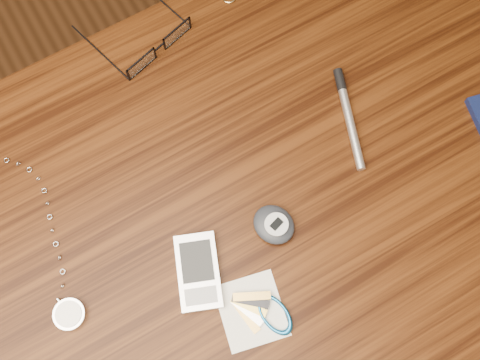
{
  "coord_description": "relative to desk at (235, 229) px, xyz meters",
  "views": [
    {
      "loc": [
        -0.1,
        -0.19,
        1.55
      ],
      "look_at": [
        0.03,
        0.03,
        0.76
      ],
      "focal_mm": 45.0,
      "sensor_mm": 36.0,
      "label": 1
    }
  ],
  "objects": [
    {
      "name": "eyeglasses",
      "position": [
        0.02,
        0.28,
        0.11
      ],
      "size": [
        0.16,
        0.16,
        0.03
      ],
      "color": "black",
      "rests_on": "desk"
    },
    {
      "name": "desk",
      "position": [
        0.0,
        0.0,
        0.0
      ],
      "size": [
        1.0,
        0.7,
        0.75
      ],
      "color": "#351908",
      "rests_on": "ground"
    },
    {
      "name": "pda_phone",
      "position": [
        -0.08,
        -0.05,
        0.11
      ],
      "size": [
        0.09,
        0.11,
        0.02
      ],
      "color": "silver",
      "rests_on": "desk"
    },
    {
      "name": "notepad_keys",
      "position": [
        -0.04,
        -0.14,
        0.11
      ],
      "size": [
        0.1,
        0.11,
        0.01
      ],
      "color": "white",
      "rests_on": "desk"
    },
    {
      "name": "pedometer",
      "position": [
        0.04,
        -0.04,
        0.11
      ],
      "size": [
        0.07,
        0.07,
        0.02
      ],
      "color": "#22252C",
      "rests_on": "desk"
    },
    {
      "name": "ground",
      "position": [
        0.0,
        0.0,
        -0.65
      ],
      "size": [
        3.8,
        3.8,
        0.0
      ],
      "primitive_type": "plane",
      "color": "#472814",
      "rests_on": "ground"
    },
    {
      "name": "pocket_watch",
      "position": [
        -0.25,
        -0.0,
        0.11
      ],
      "size": [
        0.07,
        0.29,
        0.01
      ],
      "color": "#B9B9BD",
      "rests_on": "desk"
    },
    {
      "name": "silver_pen",
      "position": [
        0.22,
        0.05,
        0.11
      ],
      "size": [
        0.07,
        0.15,
        0.01
      ],
      "color": "silver",
      "rests_on": "desk"
    }
  ]
}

